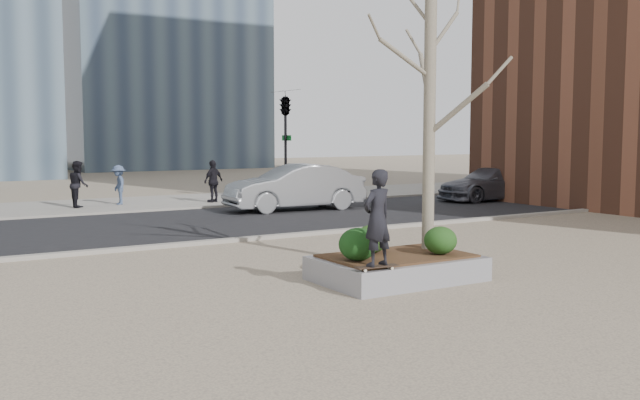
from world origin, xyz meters
TOP-DOWN VIEW (x-y plane):
  - ground at (0.00, 0.00)m, footprint 120.00×120.00m
  - street at (0.00, 10.00)m, footprint 60.00×8.00m
  - far_sidewalk at (0.00, 17.00)m, footprint 60.00×6.00m
  - planter at (1.00, 0.00)m, footprint 3.00×2.00m
  - planter_mulch at (1.00, 0.00)m, footprint 2.70×1.70m
  - sycamore_tree at (2.00, 0.30)m, footprint 2.80×2.80m
  - shrub_left at (0.01, -0.13)m, footprint 0.71×0.71m
  - shrub_middle at (0.70, 0.42)m, footprint 0.64×0.64m
  - shrub_right at (1.75, -0.38)m, footprint 0.63×0.63m
  - skateboard at (-0.10, -0.88)m, footprint 0.80×0.30m
  - skateboarder at (-0.10, -0.88)m, footprint 0.68×0.52m
  - car_silver at (5.31, 11.71)m, footprint 5.13×2.13m
  - car_third at (14.11, 10.79)m, footprint 4.89×2.28m
  - pedestrian_a at (-1.18, 16.68)m, footprint 0.72×0.89m
  - pedestrian_b at (0.40, 16.96)m, footprint 0.64×1.03m
  - pedestrian_c at (3.91, 15.90)m, footprint 1.07×0.79m
  - traffic_light_far at (6.50, 14.60)m, footprint 0.60×2.48m

SIDE VIEW (x-z plane):
  - ground at x=0.00m, z-range 0.00..0.00m
  - street at x=0.00m, z-range 0.00..0.02m
  - far_sidewalk at x=0.00m, z-range 0.00..0.02m
  - planter at x=1.00m, z-range 0.00..0.45m
  - planter_mulch at x=1.00m, z-range 0.45..0.49m
  - skateboard at x=-0.10m, z-range 0.45..0.53m
  - car_third at x=14.11m, z-range 0.02..1.40m
  - shrub_right at x=1.75m, z-range 0.49..1.02m
  - shrub_middle at x=0.70m, z-range 0.49..1.03m
  - shrub_left at x=0.01m, z-range 0.49..1.09m
  - pedestrian_b at x=0.40m, z-range 0.02..1.56m
  - car_silver at x=5.31m, z-range 0.02..1.67m
  - pedestrian_c at x=3.91m, z-range 0.02..1.72m
  - pedestrian_a at x=-1.18m, z-range 0.02..1.77m
  - skateboarder at x=-0.10m, z-range 0.53..2.19m
  - traffic_light_far at x=6.50m, z-range 0.00..4.50m
  - sycamore_tree at x=2.00m, z-range 0.49..7.09m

